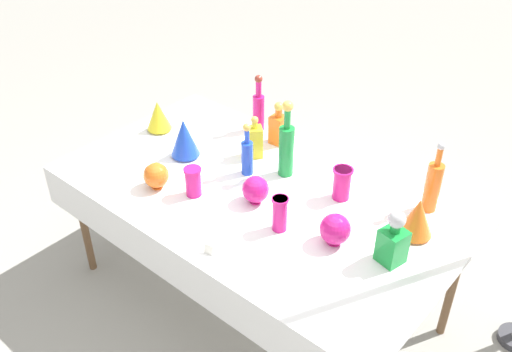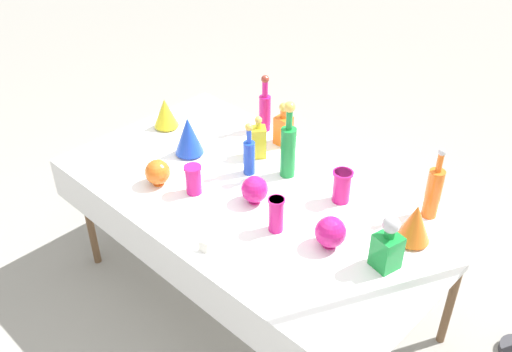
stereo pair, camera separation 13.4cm
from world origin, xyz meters
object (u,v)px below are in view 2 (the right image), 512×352
(slender_vase_2, at_px, (193,179))
(tall_bottle_2, at_px, (265,109))
(fluted_vase_2, at_px, (415,223))
(fluted_vase_0, at_px, (165,113))
(round_bowl_0, at_px, (330,232))
(round_bowl_1, at_px, (255,189))
(tall_bottle_0, at_px, (288,147))
(square_decanter_0, at_px, (258,140))
(round_bowl_2, at_px, (158,172))
(slender_vase_0, at_px, (276,213))
(square_decanter_1, at_px, (283,127))
(fluted_vase_1, at_px, (188,136))
(tall_bottle_3, at_px, (249,154))
(slender_vase_1, at_px, (342,185))
(square_decanter_2, at_px, (388,245))
(tall_bottle_1, at_px, (434,191))

(slender_vase_2, bearing_deg, tall_bottle_2, 104.18)
(slender_vase_2, xyz_separation_m, fluted_vase_2, (0.99, 0.44, 0.02))
(tall_bottle_2, distance_m, fluted_vase_0, 0.59)
(tall_bottle_2, distance_m, slender_vase_2, 0.73)
(tall_bottle_2, relative_size, round_bowl_0, 2.34)
(slender_vase_2, relative_size, round_bowl_1, 1.09)
(tall_bottle_0, bearing_deg, square_decanter_0, 173.43)
(fluted_vase_0, relative_size, round_bowl_2, 1.33)
(square_decanter_0, bearing_deg, slender_vase_0, -38.91)
(round_bowl_2, bearing_deg, square_decanter_1, 75.52)
(square_decanter_0, relative_size, fluted_vase_1, 1.09)
(tall_bottle_3, distance_m, fluted_vase_0, 0.70)
(square_decanter_0, bearing_deg, round_bowl_1, -48.67)
(round_bowl_1, relative_size, round_bowl_2, 1.02)
(fluted_vase_0, xyz_separation_m, fluted_vase_2, (1.61, 0.12, 0.01))
(tall_bottle_0, xyz_separation_m, round_bowl_1, (0.04, -0.29, -0.10))
(fluted_vase_1, relative_size, round_bowl_2, 1.63)
(tall_bottle_0, relative_size, square_decanter_1, 1.67)
(tall_bottle_3, bearing_deg, round_bowl_0, -13.74)
(round_bowl_1, bearing_deg, fluted_vase_0, 169.63)
(slender_vase_1, height_order, fluted_vase_2, fluted_vase_2)
(tall_bottle_0, distance_m, tall_bottle_3, 0.21)
(tall_bottle_0, height_order, round_bowl_1, tall_bottle_0)
(square_decanter_0, bearing_deg, fluted_vase_2, -1.97)
(square_decanter_0, height_order, fluted_vase_2, square_decanter_0)
(slender_vase_1, xyz_separation_m, fluted_vase_0, (-1.19, -0.14, 0.00))
(square_decanter_2, bearing_deg, square_decanter_0, 165.77)
(tall_bottle_1, distance_m, tall_bottle_2, 1.13)
(fluted_vase_1, bearing_deg, fluted_vase_2, 9.60)
(square_decanter_0, relative_size, fluted_vase_2, 1.24)
(square_decanter_1, bearing_deg, slender_vase_2, -90.43)
(tall_bottle_3, distance_m, square_decanter_2, 0.92)
(slender_vase_1, bearing_deg, fluted_vase_1, -164.75)
(fluted_vase_0, bearing_deg, fluted_vase_2, 4.23)
(tall_bottle_3, distance_m, square_decanter_0, 0.18)
(tall_bottle_1, distance_m, round_bowl_0, 0.55)
(tall_bottle_0, relative_size, round_bowl_2, 3.10)
(fluted_vase_0, bearing_deg, tall_bottle_2, 41.50)
(square_decanter_1, distance_m, fluted_vase_0, 0.72)
(tall_bottle_0, distance_m, square_decanter_2, 0.79)
(slender_vase_1, xyz_separation_m, fluted_vase_1, (-0.87, -0.24, 0.03))
(square_decanter_1, xyz_separation_m, fluted_vase_0, (-0.63, -0.35, -0.01))
(slender_vase_1, bearing_deg, slender_vase_2, -141.42)
(square_decanter_1, bearing_deg, fluted_vase_1, -123.87)
(fluted_vase_1, height_order, fluted_vase_2, fluted_vase_1)
(square_decanter_2, distance_m, slender_vase_1, 0.48)
(fluted_vase_2, bearing_deg, square_decanter_0, 178.03)
(tall_bottle_2, bearing_deg, round_bowl_1, -50.69)
(slender_vase_2, height_order, round_bowl_2, slender_vase_2)
(square_decanter_1, xyz_separation_m, round_bowl_1, (0.27, -0.51, -0.03))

